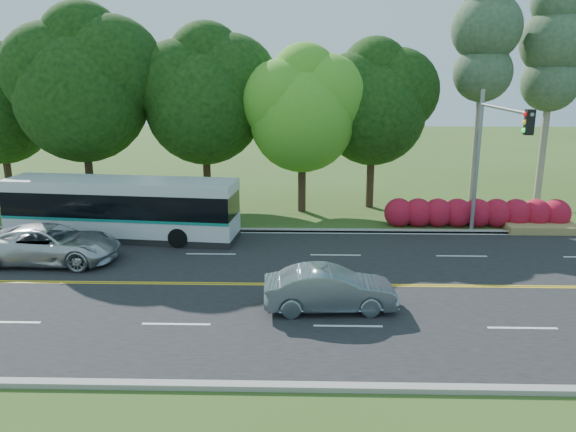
{
  "coord_description": "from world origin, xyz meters",
  "views": [
    {
      "loc": [
        -1.99,
        -19.89,
        7.97
      ],
      "look_at": [
        -2.55,
        2.0,
        2.17
      ],
      "focal_mm": 35.0,
      "sensor_mm": 36.0,
      "label": 1
    }
  ],
  "objects_px": {
    "transit_bus": "(122,209)",
    "suv": "(50,244)",
    "sedan": "(330,289)",
    "traffic_signal": "(492,144)"
  },
  "relations": [
    {
      "from": "suv",
      "to": "traffic_signal",
      "type": "bearing_deg",
      "value": -79.03
    },
    {
      "from": "transit_bus",
      "to": "suv",
      "type": "height_order",
      "value": "transit_bus"
    },
    {
      "from": "transit_bus",
      "to": "sedan",
      "type": "bearing_deg",
      "value": -34.0
    },
    {
      "from": "traffic_signal",
      "to": "transit_bus",
      "type": "xyz_separation_m",
      "value": [
        -17.07,
        0.4,
        -3.23
      ]
    },
    {
      "from": "transit_bus",
      "to": "sedan",
      "type": "height_order",
      "value": "transit_bus"
    },
    {
      "from": "sedan",
      "to": "suv",
      "type": "distance_m",
      "value": 12.38
    },
    {
      "from": "transit_bus",
      "to": "suv",
      "type": "distance_m",
      "value": 4.07
    },
    {
      "from": "transit_bus",
      "to": "sedan",
      "type": "distance_m",
      "value": 12.5
    },
    {
      "from": "traffic_signal",
      "to": "sedan",
      "type": "height_order",
      "value": "traffic_signal"
    },
    {
      "from": "sedan",
      "to": "transit_bus",
      "type": "bearing_deg",
      "value": 46.06
    }
  ]
}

